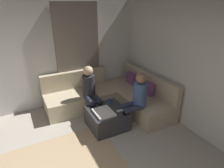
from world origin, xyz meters
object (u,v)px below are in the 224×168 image
at_px(coffee_mug, 110,101).
at_px(sectional_couch, 112,96).
at_px(person_on_couch_side, 91,90).
at_px(ottoman, 107,118).
at_px(person_on_couch_back, 136,98).
at_px(game_remote, 120,110).

bearing_deg(coffee_mug, sectional_couch, 146.09).
relative_size(coffee_mug, person_on_couch_side, 0.08).
bearing_deg(person_on_couch_side, ottoman, 102.58).
xyz_separation_m(sectional_couch, ottoman, (0.71, -0.51, -0.07)).
xyz_separation_m(ottoman, person_on_couch_back, (0.24, 0.56, 0.45)).
bearing_deg(ottoman, person_on_couch_side, -167.42).
bearing_deg(ottoman, game_remote, 50.71).
bearing_deg(coffee_mug, ottoman, -39.29).
relative_size(sectional_couch, person_on_couch_back, 2.12).
xyz_separation_m(ottoman, game_remote, (0.18, 0.22, 0.22)).
relative_size(ottoman, coffee_mug, 8.00).
bearing_deg(sectional_couch, person_on_couch_side, -76.85).
bearing_deg(person_on_couch_back, sectional_couch, 3.34).
distance_m(sectional_couch, game_remote, 0.94).
relative_size(sectional_couch, game_remote, 17.00).
height_order(sectional_couch, person_on_couch_side, person_on_couch_side).
distance_m(sectional_couch, person_on_couch_back, 1.02).
height_order(sectional_couch, coffee_mug, sectional_couch).
height_order(sectional_couch, person_on_couch_back, person_on_couch_back).
bearing_deg(coffee_mug, person_on_couch_side, -138.06).
xyz_separation_m(sectional_couch, person_on_couch_side, (0.15, -0.63, 0.38)).
relative_size(coffee_mug, game_remote, 0.63).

